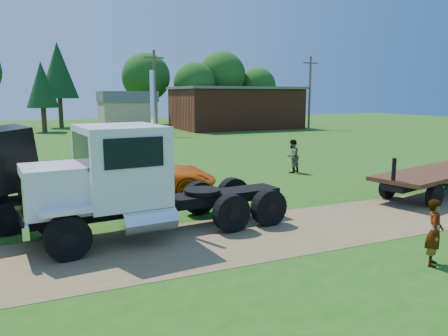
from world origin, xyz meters
name	(u,v)px	position (x,y,z in m)	size (l,w,h in m)	color
ground	(268,233)	(0.00, 0.00, 0.00)	(140.00, 140.00, 0.00)	#205312
dirt_track	(268,233)	(0.00, 0.00, 0.01)	(120.00, 4.20, 0.01)	brown
white_semi_tractor	(125,181)	(-4.12, 1.49, 1.73)	(8.53, 3.47, 5.07)	black
orange_pickup	(148,176)	(-2.07, 6.82, 0.81)	(2.70, 5.86, 1.63)	#E25F0A
flatbed_trailer	(439,176)	(9.49, 1.70, 0.83)	(7.85, 4.03, 1.93)	#3C2213
spectator_a	(434,233)	(2.54, -3.97, 0.86)	(0.63, 0.41, 1.72)	#999999
spectator_b	(292,156)	(6.63, 8.89, 0.93)	(0.90, 0.70, 1.86)	#999999
brick_building	(235,108)	(18.00, 40.00, 2.66)	(15.40, 10.40, 5.30)	brown
tan_shed	(127,111)	(4.00, 40.00, 2.42)	(6.20, 5.40, 4.70)	tan
utility_poles	(155,91)	(6.00, 35.00, 4.71)	(42.20, 0.28, 9.00)	brown
tree_row	(95,78)	(1.85, 49.67, 6.56)	(54.11, 12.89, 11.09)	#382717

